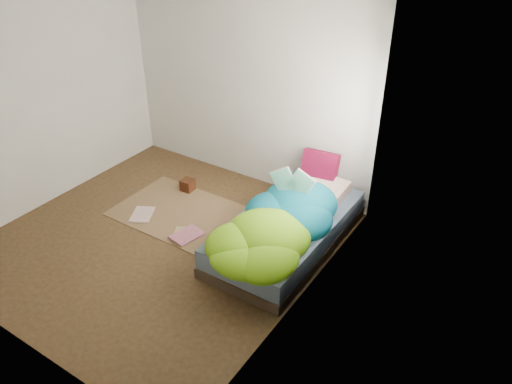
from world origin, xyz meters
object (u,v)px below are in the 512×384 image
pillow_magenta (319,169)px  floor_book_a (133,214)px  bed (287,232)px  floor_book_b (180,231)px  open_book (292,174)px  wooden_box (188,185)px

pillow_magenta → floor_book_a: pillow_magenta is taller
bed → floor_book_b: 1.24m
floor_book_a → floor_book_b: floor_book_b is taller
open_book → wooden_box: size_ratio=2.68×
bed → pillow_magenta: 0.92m
pillow_magenta → floor_book_a: (-1.79, -1.37, -0.53)m
pillow_magenta → floor_book_a: size_ratio=1.27×
bed → floor_book_b: size_ratio=5.75×
floor_book_b → pillow_magenta: bearing=62.7°
bed → open_book: open_book is taller
bed → open_book: (-0.05, 0.17, 0.64)m
open_book → floor_book_b: bearing=-160.3°
open_book → pillow_magenta: bearing=78.3°
bed → pillow_magenta: pillow_magenta is taller
wooden_box → floor_book_b: size_ratio=0.44×
floor_book_a → floor_book_b: size_ratio=0.96×
open_book → wooden_box: 1.76m
bed → floor_book_a: 1.92m
wooden_box → bed: bearing=-9.8°
pillow_magenta → wooden_box: 1.76m
bed → wooden_box: 1.68m
floor_book_a → floor_book_b: 0.71m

